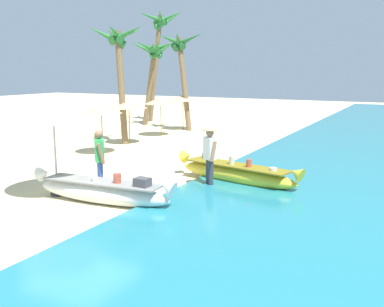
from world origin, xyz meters
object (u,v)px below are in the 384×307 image
Objects in this scene: boat_yellow_midground at (236,173)px; palm_tree_leaning_seaward at (181,52)px; palm_tree_mid_cluster at (154,55)px; palm_tree_far_behind at (119,49)px; boat_white_foreground at (103,191)px; person_vendor_hatted at (210,152)px; palm_tree_tall_inland at (159,33)px; patio_umbrella_large at (53,114)px; person_tourist_customer at (100,159)px.

boat_yellow_midground is 12.44m from palm_tree_leaning_seaward.
palm_tree_far_behind reaches higher than palm_tree_mid_cluster.
palm_tree_leaning_seaward is at bearing 110.96° from boat_white_foreground.
palm_tree_tall_inland reaches higher than person_vendor_hatted.
person_vendor_hatted is at bearing -53.53° from palm_tree_tall_inland.
palm_tree_tall_inland reaches higher than palm_tree_mid_cluster.
palm_tree_far_behind reaches higher than person_vendor_hatted.
patio_umbrella_large is at bearing -141.91° from person_vendor_hatted.
patio_umbrella_large is at bearing -67.49° from palm_tree_mid_cluster.
patio_umbrella_large is at bearing 178.78° from boat_white_foreground.
patio_umbrella_large is at bearing -67.50° from palm_tree_tall_inland.
person_tourist_customer is at bearing 25.22° from patio_umbrella_large.
boat_yellow_midground is at bearing -50.51° from palm_tree_tall_inland.
boat_white_foreground is 14.20m from palm_tree_leaning_seaward.
palm_tree_far_behind reaches higher than boat_yellow_midground.
person_tourist_customer is 0.34× the size of palm_tree_mid_cluster.
person_tourist_customer is 0.33× the size of palm_tree_far_behind.
patio_umbrella_large reaches higher than person_vendor_hatted.
boat_yellow_midground is 0.60× the size of palm_tree_tall_inland.
palm_tree_far_behind is at bearing 149.66° from boat_yellow_midground.
patio_umbrella_large is 0.46× the size of palm_tree_mid_cluster.
palm_tree_mid_cluster is at bearing 116.97° from person_tourist_customer.
boat_white_foreground is at bearing -1.22° from patio_umbrella_large.
person_tourist_customer is at bearing -56.99° from palm_tree_far_behind.
palm_tree_leaning_seaward is (-6.57, 10.21, 3.16)m from person_vendor_hatted.
palm_tree_mid_cluster reaches higher than person_tourist_customer.
person_tourist_customer is 1.64m from patio_umbrella_large.
palm_tree_tall_inland is 2.50m from palm_tree_mid_cluster.
palm_tree_far_behind is at bearing 123.81° from boat_white_foreground.
person_vendor_hatted is 0.25× the size of palm_tree_tall_inland.
patio_umbrella_large is 17.26m from palm_tree_tall_inland.
palm_tree_leaning_seaward reaches higher than boat_white_foreground.
boat_white_foreground is 0.97× the size of boat_yellow_midground.
boat_yellow_midground is 5.28m from patio_umbrella_large.
palm_tree_mid_cluster is (-6.74, 13.25, 3.11)m from person_tourist_customer.
patio_umbrella_large is at bearing -138.82° from boat_yellow_midground.
boat_white_foreground is at bearing -123.28° from person_vendor_hatted.
palm_tree_leaning_seaward is (-4.89, 12.76, 3.85)m from boat_white_foreground.
person_vendor_hatted is 0.35× the size of palm_tree_mid_cluster.
person_vendor_hatted is at bearing -36.49° from palm_tree_far_behind.
palm_tree_tall_inland is at bearing 116.42° from person_tourist_customer.
boat_yellow_midground is 1.14m from person_vendor_hatted.
boat_yellow_midground is 2.40× the size of person_tourist_customer.
patio_umbrella_large is at bearing -64.98° from palm_tree_far_behind.
palm_tree_far_behind is (-0.14, -5.25, -0.04)m from palm_tree_leaning_seaward.
boat_yellow_midground is 0.80× the size of palm_tree_far_behind.
boat_white_foreground is at bearing -123.58° from boat_yellow_midground.
palm_tree_leaning_seaward is 1.05× the size of palm_tree_mid_cluster.
person_vendor_hatted reaches higher than boat_white_foreground.
palm_tree_mid_cluster is at bearing 156.70° from palm_tree_leaning_seaward.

